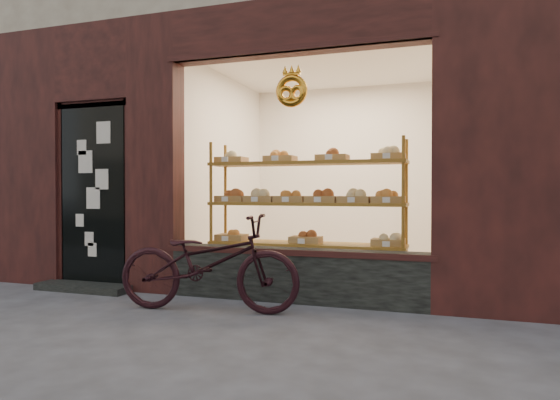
% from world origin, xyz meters
% --- Properties ---
extents(ground, '(90.00, 90.00, 0.00)m').
position_xyz_m(ground, '(0.00, 0.00, 0.00)').
color(ground, '#3D3D3F').
extents(display_shelf, '(2.20, 0.45, 1.70)m').
position_xyz_m(display_shelf, '(0.45, 2.55, 0.88)').
color(display_shelf, brown).
rests_on(display_shelf, ground).
extents(bicycle, '(1.83, 0.84, 0.93)m').
position_xyz_m(bicycle, '(-0.21, 1.47, 0.46)').
color(bicycle, black).
rests_on(bicycle, ground).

